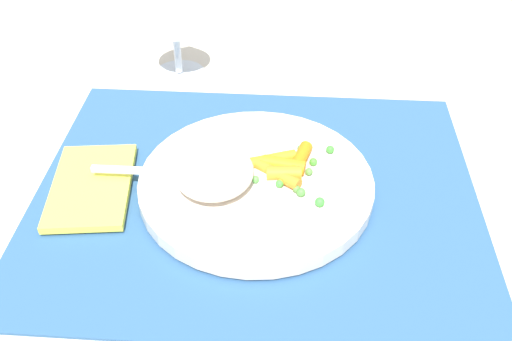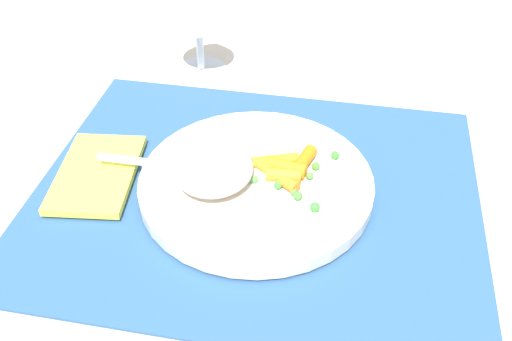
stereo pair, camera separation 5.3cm
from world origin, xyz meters
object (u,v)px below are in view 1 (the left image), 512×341
at_px(wine_glass, 173,5).
at_px(fork, 210,174).
at_px(plate, 256,184).
at_px(rice_mound, 214,172).
at_px(napkin, 92,186).
at_px(carrot_portion, 284,166).

bearing_deg(wine_glass, fork, -72.57).
xyz_separation_m(plate, fork, (-0.05, -0.00, 0.01)).
distance_m(rice_mound, napkin, 0.13).
height_order(plate, wine_glass, wine_glass).
relative_size(rice_mound, fork, 0.42).
relative_size(plate, carrot_portion, 3.21).
height_order(rice_mound, carrot_portion, rice_mound).
height_order(rice_mound, fork, rice_mound).
bearing_deg(napkin, wine_glass, 78.77).
bearing_deg(carrot_portion, napkin, -173.33).
bearing_deg(carrot_portion, fork, -170.80).
height_order(carrot_portion, napkin, carrot_portion).
bearing_deg(rice_mound, plate, 14.31).
xyz_separation_m(rice_mound, fork, (-0.01, 0.01, -0.01)).
relative_size(plate, wine_glass, 1.69).
height_order(carrot_portion, fork, carrot_portion).
distance_m(rice_mound, fork, 0.02).
height_order(rice_mound, wine_glass, wine_glass).
relative_size(carrot_portion, wine_glass, 0.53).
distance_m(fork, napkin, 0.13).
xyz_separation_m(rice_mound, wine_glass, (-0.08, 0.25, 0.06)).
relative_size(rice_mound, napkin, 0.67).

